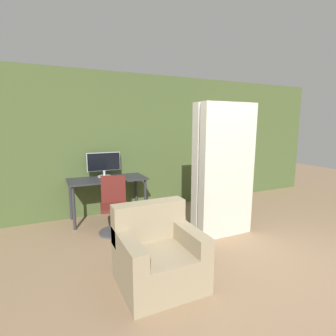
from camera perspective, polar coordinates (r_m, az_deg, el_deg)
ground_plane at (r=3.55m, az=21.09°, el=-20.27°), size 16.00×16.00×0.00m
wall_back at (r=5.53m, az=-0.61°, el=5.53°), size 8.00×0.06×2.70m
desk at (r=4.88m, az=-13.00°, el=-3.34°), size 1.37×0.65×0.77m
monitor at (r=4.99m, az=-13.79°, el=0.97°), size 0.61×0.24×0.45m
office_chair at (r=4.36m, az=-11.54°, el=-9.00°), size 0.52×0.52×0.91m
bookshelf at (r=6.10m, az=11.11°, el=1.92°), size 0.65×0.30×1.88m
mattress_near at (r=4.08m, az=12.82°, el=-0.70°), size 0.91×0.19×2.05m
mattress_far at (r=4.24m, az=11.08°, el=-0.26°), size 0.91×0.18×2.05m
armchair at (r=3.02m, az=-2.30°, el=-18.30°), size 0.85×0.80×0.85m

